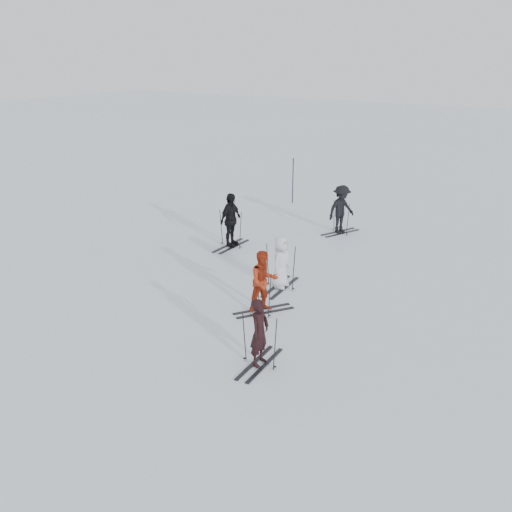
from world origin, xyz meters
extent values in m
plane|color=silver|center=(0.00, 0.00, 0.00)|extent=(120.00, 120.00, 0.00)
imported|color=black|center=(2.32, -2.55, 0.77)|extent=(0.41, 0.59, 1.54)
imported|color=#9A2811|center=(0.99, -0.20, 0.83)|extent=(0.97, 1.02, 1.66)
imported|color=silver|center=(0.57, 1.43, 0.77)|extent=(0.54, 0.78, 1.53)
imported|color=black|center=(-2.73, 3.69, 0.94)|extent=(0.47, 1.11, 1.88)
imported|color=black|center=(-0.13, 7.17, 0.90)|extent=(1.08, 1.33, 1.80)
cylinder|color=black|center=(-3.77, 10.07, 1.01)|extent=(0.05, 0.05, 2.03)
camera|label=1|loc=(8.12, -11.90, 6.58)|focal=40.00mm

